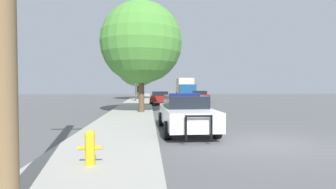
% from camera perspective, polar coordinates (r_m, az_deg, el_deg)
% --- Properties ---
extents(ground_plane, '(110.00, 110.00, 0.00)m').
position_cam_1_polar(ground_plane, '(9.27, 21.08, -9.91)').
color(ground_plane, '#565659').
extents(sidewalk_left, '(3.00, 110.00, 0.13)m').
position_cam_1_polar(sidewalk_left, '(8.48, -12.47, -10.49)').
color(sidewalk_left, '#A3A099').
rests_on(sidewalk_left, ground_plane).
extents(police_car, '(2.08, 5.17, 1.57)m').
position_cam_1_polar(police_car, '(10.89, 3.77, -3.92)').
color(police_car, white).
rests_on(police_car, ground_plane).
extents(fire_hydrant, '(0.52, 0.23, 0.78)m').
position_cam_1_polar(fire_hydrant, '(6.09, -16.62, -10.78)').
color(fire_hydrant, gold).
rests_on(fire_hydrant, sidewalk_left).
extents(traffic_light, '(3.32, 0.35, 4.86)m').
position_cam_1_polar(traffic_light, '(31.42, -4.66, 4.88)').
color(traffic_light, '#424247').
rests_on(traffic_light, sidewalk_left).
extents(car_background_oncoming, '(1.93, 3.98, 1.33)m').
position_cam_1_polar(car_background_oncoming, '(31.96, 6.94, -0.27)').
color(car_background_oncoming, maroon).
rests_on(car_background_oncoming, ground_plane).
extents(car_background_midblock, '(2.18, 4.70, 1.35)m').
position_cam_1_polar(car_background_midblock, '(26.96, -1.73, -0.60)').
color(car_background_midblock, maroon).
rests_on(car_background_midblock, ground_plane).
extents(box_truck, '(2.68, 7.63, 3.12)m').
position_cam_1_polar(box_truck, '(40.86, 3.74, 1.50)').
color(box_truck, navy).
rests_on(box_truck, ground_plane).
extents(tree_sidewalk_far, '(6.25, 6.25, 7.98)m').
position_cam_1_polar(tree_sidewalk_far, '(37.07, -6.52, 6.61)').
color(tree_sidewalk_far, '#4C3823').
rests_on(tree_sidewalk_far, sidewalk_left).
extents(tree_sidewalk_near, '(5.48, 5.48, 7.41)m').
position_cam_1_polar(tree_sidewalk_near, '(17.97, -5.83, 11.17)').
color(tree_sidewalk_near, brown).
rests_on(tree_sidewalk_near, sidewalk_left).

